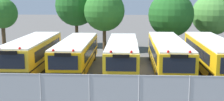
% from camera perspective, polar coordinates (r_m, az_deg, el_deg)
% --- Properties ---
extents(ground_plane, '(160.00, 160.00, 0.00)m').
position_cam_1_polar(ground_plane, '(23.98, 6.24, -3.82)').
color(ground_plane, '#514F4C').
extents(school_bus_0, '(2.65, 10.18, 2.68)m').
position_cam_1_polar(school_bus_0, '(24.60, -15.18, -0.40)').
color(school_bus_0, yellow).
rests_on(school_bus_0, ground_plane).
extents(school_bus_1, '(2.47, 10.50, 2.55)m').
position_cam_1_polar(school_bus_1, '(24.09, -6.94, -0.50)').
color(school_bus_1, '#EAA80C').
rests_on(school_bus_1, ground_plane).
extents(school_bus_2, '(2.46, 10.59, 2.52)m').
position_cam_1_polar(school_bus_2, '(23.64, 2.03, -0.67)').
color(school_bus_2, yellow).
rests_on(school_bus_2, ground_plane).
extents(school_bus_3, '(2.62, 11.52, 2.65)m').
position_cam_1_polar(school_bus_3, '(23.80, 10.79, -0.61)').
color(school_bus_3, yellow).
rests_on(school_bus_3, ground_plane).
extents(school_bus_4, '(2.74, 11.51, 2.69)m').
position_cam_1_polar(school_bus_4, '(24.40, 18.97, -0.68)').
color(school_bus_4, yellow).
rests_on(school_bus_4, ground_plane).
extents(tree_0, '(3.43, 3.43, 5.83)m').
position_cam_1_polar(tree_0, '(35.35, -20.77, 6.67)').
color(tree_0, '#4C3823').
rests_on(tree_0, ground_plane).
extents(tree_1, '(4.98, 4.98, 7.42)m').
position_cam_1_polar(tree_1, '(35.81, -7.21, 8.64)').
color(tree_1, '#4C3823').
rests_on(tree_1, ground_plane).
extents(tree_2, '(4.51, 4.51, 6.65)m').
position_cam_1_polar(tree_2, '(32.66, -1.35, 7.76)').
color(tree_2, '#4C3823').
rests_on(tree_2, ground_plane).
extents(tree_3, '(5.00, 5.00, 6.49)m').
position_cam_1_polar(tree_3, '(33.26, 11.22, 6.92)').
color(tree_3, '#4C3823').
rests_on(tree_3, ground_plane).
extents(tree_4, '(4.88, 4.88, 6.29)m').
position_cam_1_polar(tree_4, '(36.81, 19.10, 6.79)').
color(tree_4, '#4C3823').
rests_on(tree_4, ground_plane).
extents(chainlink_fence, '(23.28, 0.07, 1.90)m').
position_cam_1_polar(chainlink_fence, '(15.45, 10.12, -8.04)').
color(chainlink_fence, '#9EA0A3').
rests_on(chainlink_fence, ground_plane).
extents(traffic_cone, '(0.43, 0.43, 0.56)m').
position_cam_1_polar(traffic_cone, '(16.53, 6.88, -9.31)').
color(traffic_cone, '#EA5914').
rests_on(traffic_cone, ground_plane).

